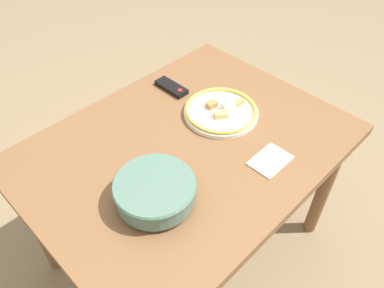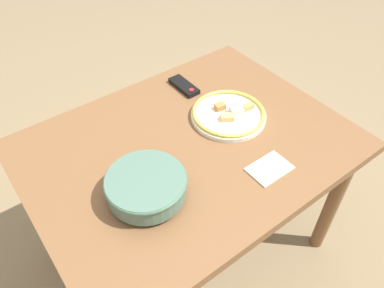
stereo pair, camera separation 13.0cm
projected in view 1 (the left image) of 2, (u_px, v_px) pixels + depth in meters
ground_plane at (188, 245)px, 1.85m from camera, size 8.00×8.00×0.00m
dining_table at (187, 160)px, 1.42m from camera, size 1.16×0.88×0.70m
noodle_bowl at (155, 190)px, 1.15m from camera, size 0.26×0.26×0.08m
food_plate at (221, 111)px, 1.47m from camera, size 0.29×0.29×0.05m
tv_remote at (171, 87)px, 1.60m from camera, size 0.06×0.15×0.02m
folded_napkin at (270, 160)px, 1.30m from camera, size 0.15×0.10×0.01m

